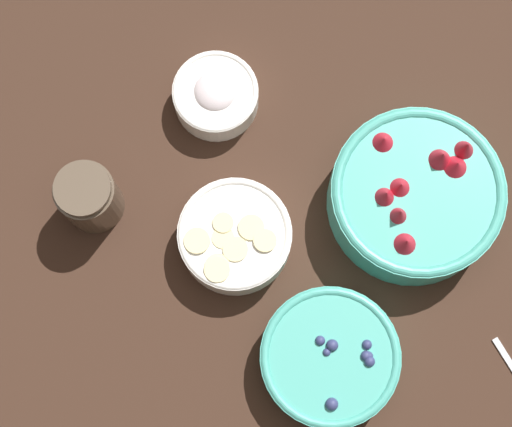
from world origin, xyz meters
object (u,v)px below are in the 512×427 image
at_px(bowl_bananas, 235,237).
at_px(bowl_cream, 214,96).
at_px(bowl_strawberries, 416,195).
at_px(bowl_blueberries, 330,358).
at_px(jar_chocolate, 90,198).

bearing_deg(bowl_bananas, bowl_cream, 151.02).
distance_m(bowl_strawberries, bowl_blueberries, 0.24).
relative_size(bowl_cream, jar_chocolate, 1.19).
xyz_separation_m(bowl_blueberries, bowl_cream, (-0.37, 0.09, -0.00)).
height_order(bowl_blueberries, bowl_cream, bowl_blueberries).
bearing_deg(bowl_cream, bowl_strawberries, 24.12).
xyz_separation_m(bowl_strawberries, bowl_bananas, (-0.10, -0.22, -0.01)).
distance_m(bowl_bananas, jar_chocolate, 0.19).
relative_size(bowl_strawberries, bowl_blueberries, 1.27).
height_order(bowl_strawberries, bowl_blueberries, bowl_strawberries).
bearing_deg(bowl_bananas, jar_chocolate, -142.00).
xyz_separation_m(bowl_bananas, jar_chocolate, (-0.15, -0.12, 0.01)).
xyz_separation_m(bowl_blueberries, bowl_bananas, (-0.20, -0.00, 0.00)).
bearing_deg(bowl_strawberries, bowl_blueberries, -66.34).
relative_size(bowl_strawberries, jar_chocolate, 2.31).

